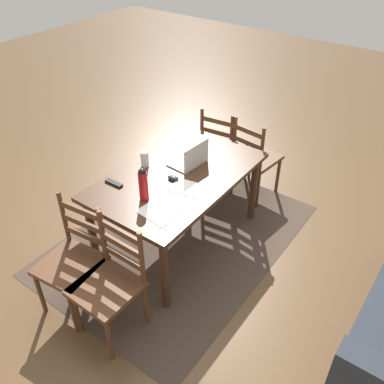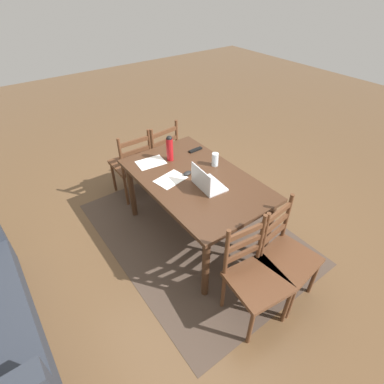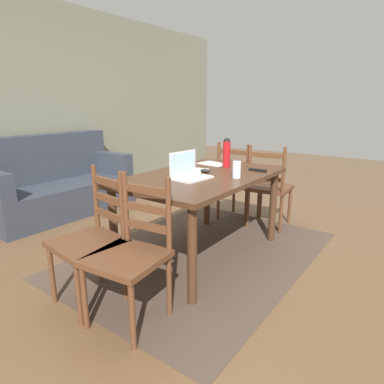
{
  "view_description": "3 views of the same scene",
  "coord_description": "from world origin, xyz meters",
  "px_view_note": "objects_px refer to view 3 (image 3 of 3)",
  "views": [
    {
      "loc": [
        2.37,
        1.88,
        2.8
      ],
      "look_at": [
        -0.13,
        0.06,
        0.52
      ],
      "focal_mm": 39.08,
      "sensor_mm": 36.0,
      "label": 1
    },
    {
      "loc": [
        -1.99,
        1.5,
        2.51
      ],
      "look_at": [
        -0.1,
        0.11,
        0.7
      ],
      "focal_mm": 28.2,
      "sensor_mm": 36.0,
      "label": 2
    },
    {
      "loc": [
        -2.4,
        -1.64,
        1.39
      ],
      "look_at": [
        0.05,
        0.14,
        0.58
      ],
      "focal_mm": 31.08,
      "sensor_mm": 36.0,
      "label": 3
    }
  ],
  "objects_px": {
    "chair_left_near": "(131,254)",
    "tv_remote": "(258,170)",
    "dining_table": "(202,185)",
    "chair_right_far": "(239,183)",
    "water_bottle": "(227,152)",
    "computer_mouse": "(205,171)",
    "chair_right_near": "(269,187)",
    "laptop": "(188,172)",
    "chair_left_far": "(93,240)",
    "drinking_glass": "(237,170)",
    "couch": "(57,186)"
  },
  "relations": [
    {
      "from": "chair_left_near",
      "to": "tv_remote",
      "type": "xyz_separation_m",
      "value": [
        1.51,
        -0.15,
        0.32
      ]
    },
    {
      "from": "dining_table",
      "to": "chair_right_far",
      "type": "xyz_separation_m",
      "value": [
        1.07,
        0.19,
        -0.21
      ]
    },
    {
      "from": "water_bottle",
      "to": "computer_mouse",
      "type": "distance_m",
      "value": 0.37
    },
    {
      "from": "chair_right_near",
      "to": "laptop",
      "type": "height_order",
      "value": "laptop"
    },
    {
      "from": "chair_left_far",
      "to": "water_bottle",
      "type": "distance_m",
      "value": 1.59
    },
    {
      "from": "water_bottle",
      "to": "drinking_glass",
      "type": "height_order",
      "value": "water_bottle"
    },
    {
      "from": "chair_left_near",
      "to": "drinking_glass",
      "type": "height_order",
      "value": "chair_left_near"
    },
    {
      "from": "chair_right_near",
      "to": "computer_mouse",
      "type": "distance_m",
      "value": 1.05
    },
    {
      "from": "couch",
      "to": "water_bottle",
      "type": "height_order",
      "value": "water_bottle"
    },
    {
      "from": "chair_right_near",
      "to": "drinking_glass",
      "type": "relative_size",
      "value": 6.65
    },
    {
      "from": "chair_left_far",
      "to": "water_bottle",
      "type": "relative_size",
      "value": 3.29
    },
    {
      "from": "chair_right_far",
      "to": "laptop",
      "type": "bearing_deg",
      "value": -171.7
    },
    {
      "from": "chair_left_near",
      "to": "water_bottle",
      "type": "height_order",
      "value": "water_bottle"
    },
    {
      "from": "couch",
      "to": "chair_left_far",
      "type": "bearing_deg",
      "value": -116.16
    },
    {
      "from": "drinking_glass",
      "to": "chair_right_far",
      "type": "bearing_deg",
      "value": 26.91
    },
    {
      "from": "dining_table",
      "to": "chair_right_far",
      "type": "distance_m",
      "value": 1.11
    },
    {
      "from": "water_bottle",
      "to": "couch",
      "type": "bearing_deg",
      "value": 103.13
    },
    {
      "from": "drinking_glass",
      "to": "computer_mouse",
      "type": "relative_size",
      "value": 1.43
    },
    {
      "from": "chair_left_far",
      "to": "chair_right_far",
      "type": "bearing_deg",
      "value": 0.15
    },
    {
      "from": "computer_mouse",
      "to": "tv_remote",
      "type": "distance_m",
      "value": 0.5
    },
    {
      "from": "chair_left_far",
      "to": "chair_left_near",
      "type": "bearing_deg",
      "value": -90.0
    },
    {
      "from": "chair_left_near",
      "to": "chair_right_near",
      "type": "xyz_separation_m",
      "value": [
        2.14,
        -0.01,
        0.0
      ]
    },
    {
      "from": "chair_left_near",
      "to": "drinking_glass",
      "type": "distance_m",
      "value": 1.2
    },
    {
      "from": "couch",
      "to": "computer_mouse",
      "type": "xyz_separation_m",
      "value": [
        0.17,
        -2.19,
        0.43
      ]
    },
    {
      "from": "computer_mouse",
      "to": "chair_left_near",
      "type": "bearing_deg",
      "value": -178.08
    },
    {
      "from": "laptop",
      "to": "tv_remote",
      "type": "xyz_separation_m",
      "value": [
        0.63,
        -0.35,
        -0.05
      ]
    },
    {
      "from": "chair_right_far",
      "to": "couch",
      "type": "height_order",
      "value": "couch"
    },
    {
      "from": "chair_left_near",
      "to": "drinking_glass",
      "type": "bearing_deg",
      "value": -6.32
    },
    {
      "from": "laptop",
      "to": "tv_remote",
      "type": "height_order",
      "value": "laptop"
    },
    {
      "from": "drinking_glass",
      "to": "computer_mouse",
      "type": "bearing_deg",
      "value": 85.32
    },
    {
      "from": "chair_left_far",
      "to": "computer_mouse",
      "type": "bearing_deg",
      "value": -7.9
    },
    {
      "from": "chair_right_near",
      "to": "water_bottle",
      "type": "distance_m",
      "value": 0.8
    },
    {
      "from": "couch",
      "to": "drinking_glass",
      "type": "bearing_deg",
      "value": -86.87
    },
    {
      "from": "couch",
      "to": "drinking_glass",
      "type": "xyz_separation_m",
      "value": [
        0.14,
        -2.53,
        0.49
      ]
    },
    {
      "from": "water_bottle",
      "to": "tv_remote",
      "type": "distance_m",
      "value": 0.37
    },
    {
      "from": "chair_right_far",
      "to": "water_bottle",
      "type": "relative_size",
      "value": 3.29
    },
    {
      "from": "drinking_glass",
      "to": "tv_remote",
      "type": "relative_size",
      "value": 0.84
    },
    {
      "from": "couch",
      "to": "tv_remote",
      "type": "height_order",
      "value": "couch"
    },
    {
      "from": "chair_left_far",
      "to": "laptop",
      "type": "bearing_deg",
      "value": -11.44
    },
    {
      "from": "tv_remote",
      "to": "chair_left_far",
      "type": "bearing_deg",
      "value": 159.88
    },
    {
      "from": "chair_right_far",
      "to": "laptop",
      "type": "height_order",
      "value": "laptop"
    },
    {
      "from": "chair_left_far",
      "to": "couch",
      "type": "distance_m",
      "value": 2.26
    },
    {
      "from": "water_bottle",
      "to": "chair_left_near",
      "type": "bearing_deg",
      "value": -172.6
    },
    {
      "from": "dining_table",
      "to": "drinking_glass",
      "type": "xyz_separation_m",
      "value": [
        0.07,
        -0.31,
        0.17
      ]
    },
    {
      "from": "chair_left_near",
      "to": "dining_table",
      "type": "bearing_deg",
      "value": 10.02
    },
    {
      "from": "chair_right_near",
      "to": "water_bottle",
      "type": "relative_size",
      "value": 3.29
    },
    {
      "from": "chair_right_near",
      "to": "chair_right_far",
      "type": "height_order",
      "value": "same"
    },
    {
      "from": "chair_right_far",
      "to": "drinking_glass",
      "type": "relative_size",
      "value": 6.65
    },
    {
      "from": "dining_table",
      "to": "water_bottle",
      "type": "xyz_separation_m",
      "value": [
        0.44,
        0.01,
        0.24
      ]
    },
    {
      "from": "dining_table",
      "to": "laptop",
      "type": "height_order",
      "value": "laptop"
    }
  ]
}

